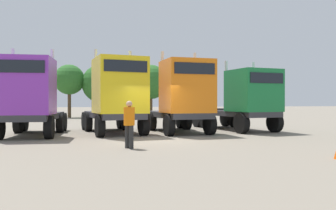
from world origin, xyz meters
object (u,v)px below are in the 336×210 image
semi_truck_purple (29,96)px  semi_truck_yellow (117,95)px  semi_truck_orange (183,96)px  semi_truck_green (245,100)px  visitor_in_hivis (129,121)px

semi_truck_purple → semi_truck_yellow: size_ratio=0.95×
semi_truck_orange → semi_truck_green: semi_truck_orange is taller
semi_truck_purple → visitor_in_hivis: size_ratio=3.40×
semi_truck_yellow → semi_truck_orange: bearing=76.2°
semi_truck_purple → semi_truck_green: size_ratio=0.88×
semi_truck_orange → semi_truck_yellow: bearing=-99.1°
semi_truck_yellow → semi_truck_green: size_ratio=0.93×
semi_truck_green → semi_truck_yellow: bearing=-95.9°
semi_truck_orange → visitor_in_hivis: size_ratio=3.43×
semi_truck_orange → semi_truck_green: (3.96, 0.60, -0.18)m
semi_truck_yellow → visitor_in_hivis: 5.67m
semi_truck_yellow → semi_truck_purple: bearing=-93.1°
semi_truck_purple → visitor_in_hivis: bearing=43.3°
semi_truck_green → visitor_in_hivis: 9.56m
semi_truck_green → semi_truck_purple: bearing=-95.0°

